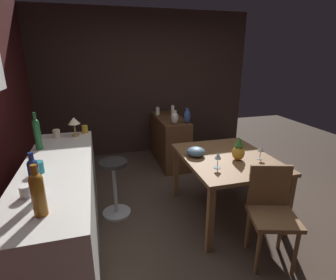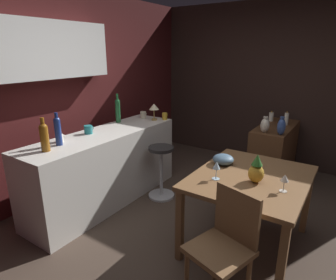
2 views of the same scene
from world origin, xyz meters
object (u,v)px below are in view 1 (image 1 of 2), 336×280
(pineapple_centerpiece, at_px, (239,150))
(pillar_candle_tall, at_px, (173,111))
(sideboard_cabinet, at_px, (170,140))
(fruit_bowl, at_px, (196,152))
(cup_mustard, at_px, (85,129))
(cup_cream, at_px, (57,133))
(pillar_candle_short, at_px, (158,111))
(dining_table, at_px, (227,164))
(wine_bottle_green, at_px, (37,133))
(vase_ceramic_blue, at_px, (187,116))
(wine_glass_right, at_px, (218,156))
(wine_bottle_amber, at_px, (38,192))
(cup_teal, at_px, (38,167))
(cup_white, at_px, (26,191))
(bar_stool, at_px, (115,187))
(counter_lamp, at_px, (74,122))
(wine_glass_left, at_px, (261,149))
(wine_bottle_cobalt, at_px, (35,178))
(vase_ceramic_ivory, at_px, (175,118))

(pineapple_centerpiece, bearing_deg, pillar_candle_tall, 5.15)
(sideboard_cabinet, bearing_deg, fruit_bowl, 174.99)
(fruit_bowl, distance_m, cup_mustard, 1.42)
(sideboard_cabinet, relative_size, pineapple_centerpiece, 4.26)
(cup_cream, bearing_deg, pillar_candle_short, -52.17)
(dining_table, bearing_deg, wine_bottle_green, 79.59)
(pillar_candle_tall, xyz_separation_m, vase_ceramic_blue, (-0.57, -0.06, 0.02))
(wine_glass_right, relative_size, cup_cream, 1.42)
(cup_mustard, height_order, pillar_candle_short, cup_mustard)
(wine_bottle_amber, relative_size, cup_teal, 2.56)
(wine_glass_right, relative_size, cup_white, 1.45)
(bar_stool, relative_size, fruit_bowl, 3.29)
(dining_table, distance_m, vase_ceramic_blue, 1.28)
(dining_table, distance_m, wine_glass_right, 0.41)
(sideboard_cabinet, relative_size, pillar_candle_tall, 5.53)
(bar_stool, relative_size, pillar_candle_short, 4.44)
(counter_lamp, distance_m, vase_ceramic_blue, 1.69)
(wine_bottle_amber, height_order, pillar_candle_tall, wine_bottle_amber)
(bar_stool, bearing_deg, pillar_candle_tall, -37.65)
(wine_glass_left, xyz_separation_m, pineapple_centerpiece, (0.05, 0.25, -0.00))
(cup_white, bearing_deg, cup_mustard, -13.50)
(cup_teal, relative_size, pillar_candle_tall, 0.66)
(dining_table, distance_m, wine_bottle_green, 2.07)
(wine_bottle_cobalt, relative_size, cup_cream, 2.92)
(pineapple_centerpiece, bearing_deg, counter_lamp, 63.85)
(cup_white, distance_m, pillar_candle_tall, 3.05)
(vase_ceramic_ivory, bearing_deg, cup_mustard, 107.05)
(sideboard_cabinet, xyz_separation_m, vase_ceramic_ivory, (-0.44, 0.05, 0.51))
(sideboard_cabinet, height_order, wine_bottle_green, wine_bottle_green)
(cup_mustard, distance_m, pillar_candle_short, 1.63)
(pineapple_centerpiece, height_order, pillar_candle_tall, pillar_candle_tall)
(wine_bottle_cobalt, bearing_deg, cup_teal, 9.75)
(counter_lamp, relative_size, vase_ceramic_blue, 1.00)
(dining_table, relative_size, cup_white, 10.23)
(wine_glass_left, bearing_deg, cup_white, 102.33)
(cup_cream, bearing_deg, wine_glass_right, -121.82)
(wine_bottle_cobalt, bearing_deg, cup_cream, 2.05)
(cup_mustard, height_order, vase_ceramic_blue, vase_ceramic_blue)
(wine_bottle_green, xyz_separation_m, cup_cream, (0.40, -0.12, -0.13))
(sideboard_cabinet, bearing_deg, pillar_candle_short, 30.16)
(pineapple_centerpiece, xyz_separation_m, cup_teal, (-0.14, 1.96, 0.10))
(wine_bottle_cobalt, xyz_separation_m, cup_teal, (0.46, 0.08, -0.12))
(pineapple_centerpiece, height_order, vase_ceramic_ivory, vase_ceramic_ivory)
(wine_bottle_amber, bearing_deg, bar_stool, -22.52)
(cup_mustard, relative_size, vase_ceramic_ivory, 0.51)
(bar_stool, xyz_separation_m, counter_lamp, (0.41, 0.40, 0.71))
(vase_ceramic_ivory, bearing_deg, cup_cream, 106.59)
(wine_glass_right, xyz_separation_m, cup_cream, (1.01, 1.62, 0.08))
(cup_cream, height_order, pillar_candle_tall, pillar_candle_tall)
(sideboard_cabinet, bearing_deg, cup_white, 143.77)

